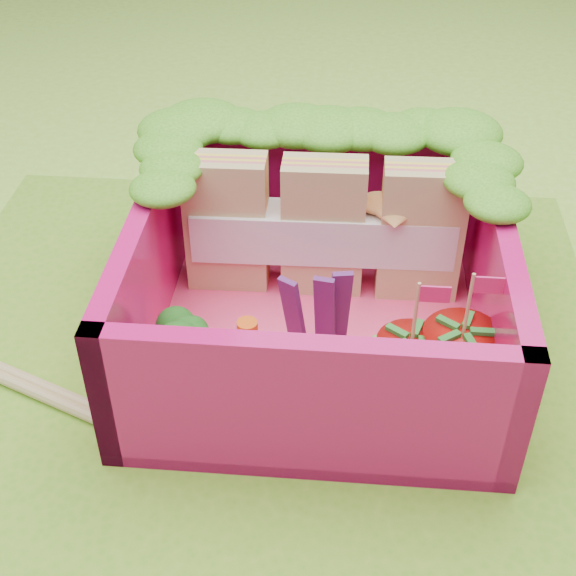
{
  "coord_description": "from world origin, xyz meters",
  "views": [
    {
      "loc": [
        0.3,
        -2.07,
        2.06
      ],
      "look_at": [
        0.11,
        0.18,
        0.28
      ],
      "focal_mm": 50.0,
      "sensor_mm": 36.0,
      "label": 1
    }
  ],
  "objects_px": {
    "strawberry_left": "(409,366)",
    "strawberry_right": "(458,361)",
    "broccoli": "(185,346)",
    "bento_box": "(319,284)",
    "sandwich_stack": "(325,228)"
  },
  "relations": [
    {
      "from": "bento_box",
      "to": "broccoli",
      "type": "height_order",
      "value": "bento_box"
    },
    {
      "from": "bento_box",
      "to": "strawberry_left",
      "type": "bearing_deg",
      "value": -42.03
    },
    {
      "from": "bento_box",
      "to": "broccoli",
      "type": "xyz_separation_m",
      "value": [
        -0.42,
        -0.33,
        -0.03
      ]
    },
    {
      "from": "bento_box",
      "to": "broccoli",
      "type": "relative_size",
      "value": 3.96
    },
    {
      "from": "broccoli",
      "to": "bento_box",
      "type": "bearing_deg",
      "value": 37.61
    },
    {
      "from": "broccoli",
      "to": "strawberry_left",
      "type": "height_order",
      "value": "strawberry_left"
    },
    {
      "from": "strawberry_left",
      "to": "strawberry_right",
      "type": "height_order",
      "value": "strawberry_right"
    },
    {
      "from": "strawberry_left",
      "to": "sandwich_stack",
      "type": "bearing_deg",
      "value": 118.45
    },
    {
      "from": "sandwich_stack",
      "to": "strawberry_left",
      "type": "xyz_separation_m",
      "value": [
        0.31,
        -0.58,
        -0.15
      ]
    },
    {
      "from": "sandwich_stack",
      "to": "strawberry_left",
      "type": "height_order",
      "value": "sandwich_stack"
    },
    {
      "from": "bento_box",
      "to": "strawberry_right",
      "type": "bearing_deg",
      "value": -28.69
    },
    {
      "from": "bento_box",
      "to": "strawberry_right",
      "type": "height_order",
      "value": "strawberry_right"
    },
    {
      "from": "strawberry_left",
      "to": "strawberry_right",
      "type": "xyz_separation_m",
      "value": [
        0.16,
        0.02,
        0.01
      ]
    },
    {
      "from": "bento_box",
      "to": "strawberry_left",
      "type": "relative_size",
      "value": 2.75
    },
    {
      "from": "sandwich_stack",
      "to": "strawberry_right",
      "type": "relative_size",
      "value": 2.11
    }
  ]
}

